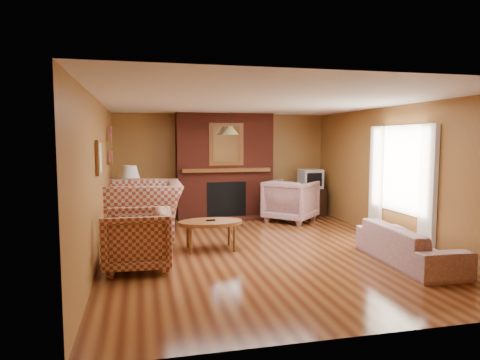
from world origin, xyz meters
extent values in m
plane|color=#4A2010|center=(0.00, 0.00, 0.00)|extent=(6.50, 6.50, 0.00)
plane|color=silver|center=(0.00, 0.00, 2.40)|extent=(6.50, 6.50, 0.00)
plane|color=olive|center=(0.00, 3.25, 1.20)|extent=(6.50, 0.00, 6.50)
plane|color=olive|center=(0.00, -3.25, 1.20)|extent=(6.50, 0.00, 6.50)
plane|color=olive|center=(-2.50, 0.00, 1.20)|extent=(0.00, 6.50, 6.50)
plane|color=olive|center=(2.50, 0.00, 1.20)|extent=(0.00, 6.50, 6.50)
cube|color=#591E13|center=(0.00, 3.00, 1.20)|extent=(2.20, 0.50, 2.40)
cube|color=black|center=(0.00, 2.77, 0.45)|extent=(0.90, 0.06, 0.80)
cube|color=#591E13|center=(0.00, 2.60, 0.03)|extent=(1.60, 0.35, 0.06)
cube|color=brown|center=(0.00, 2.73, 1.12)|extent=(2.00, 0.18, 0.08)
cube|color=brown|center=(0.00, 2.76, 1.70)|extent=(0.78, 0.05, 0.95)
cube|color=white|center=(0.00, 2.73, 1.70)|extent=(0.62, 0.02, 0.80)
cube|color=beige|center=(2.44, -0.95, 1.05)|extent=(0.08, 0.35, 2.00)
cube|color=beige|center=(2.44, 0.55, 1.05)|extent=(0.08, 0.35, 2.00)
cube|color=white|center=(2.48, -0.20, 1.30)|extent=(0.03, 1.10, 1.50)
cube|color=brown|center=(-2.47, 1.90, 1.35)|extent=(0.06, 0.55, 0.04)
cube|color=brown|center=(-2.47, 1.90, 1.80)|extent=(0.06, 0.55, 0.04)
cube|color=brown|center=(-2.47, -0.30, 1.55)|extent=(0.04, 0.40, 0.50)
cube|color=beige|center=(-2.44, -0.30, 1.55)|extent=(0.01, 0.32, 0.42)
cylinder|color=black|center=(0.00, 2.30, 2.22)|extent=(0.01, 0.01, 0.35)
cone|color=#D1AE53|center=(0.00, 2.30, 2.00)|extent=(0.36, 0.36, 0.18)
imported|color=maroon|center=(-1.85, 1.37, 0.51)|extent=(1.40, 1.60, 1.03)
imported|color=maroon|center=(-1.95, -0.68, 0.42)|extent=(0.97, 0.94, 0.84)
imported|color=#B4A68B|center=(1.90, -1.28, 0.28)|extent=(0.84, 1.94, 0.56)
imported|color=#B4A68B|center=(1.34, 2.18, 0.46)|extent=(1.41, 1.41, 0.92)
ellipsoid|color=brown|center=(-0.79, 0.14, 0.45)|extent=(1.05, 0.65, 0.05)
cube|color=black|center=(-0.79, 0.14, 0.49)|extent=(0.15, 0.05, 0.02)
cylinder|color=brown|center=(-0.44, 0.35, 0.21)|extent=(0.05, 0.05, 0.43)
cylinder|color=brown|center=(-1.14, 0.35, 0.21)|extent=(0.05, 0.05, 0.43)
cylinder|color=brown|center=(-0.44, -0.07, 0.21)|extent=(0.05, 0.05, 0.43)
cylinder|color=brown|center=(-1.14, -0.07, 0.21)|extent=(0.05, 0.05, 0.43)
cube|color=brown|center=(-2.10, 2.45, 0.31)|extent=(0.49, 0.49, 0.63)
sphere|color=white|center=(-2.10, 2.45, 0.78)|extent=(0.31, 0.31, 0.31)
cylinder|color=black|center=(-2.10, 2.45, 0.96)|extent=(0.03, 0.03, 0.10)
cone|color=white|center=(-2.10, 2.45, 1.13)|extent=(0.39, 0.39, 0.27)
cube|color=black|center=(2.05, 2.80, 0.33)|extent=(0.64, 0.59, 0.65)
cube|color=#AFB1B7|center=(2.05, 2.80, 0.87)|extent=(0.50, 0.48, 0.45)
cube|color=black|center=(2.05, 2.56, 0.87)|extent=(0.37, 0.03, 0.32)
camera|label=1|loc=(-1.89, -6.68, 1.81)|focal=32.00mm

